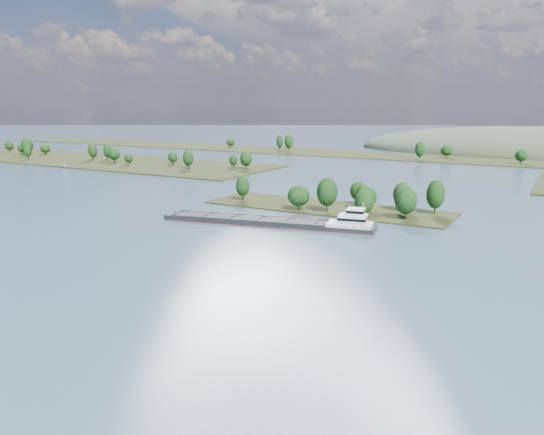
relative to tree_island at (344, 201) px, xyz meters
The scene contains 7 objects.
ground 59.22m from the tree_island, 97.76° to the right, with size 1800.00×1800.00×0.00m, color #3C5568.
tree_island is the anchor object (origin of this frame).
left_bank 250.77m from the tree_island, 161.02° to the left, with size 300.00×80.00×15.46m.
back_shoreline 221.29m from the tree_island, 89.72° to the left, with size 900.00×60.00×15.78m.
hill_west 325.67m from the tree_island, 80.81° to the left, with size 320.00×160.00×44.00m, color #3C4C34.
cargo_barge 35.61m from the tree_island, 105.73° to the right, with size 76.73×24.93×10.35m.
motorboat 216.66m from the tree_island, 168.89° to the left, with size 2.54×6.75×2.61m, color white.
Camera 1 is at (84.58, -15.02, 42.27)m, focal length 35.00 mm.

